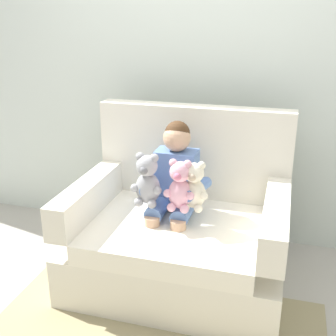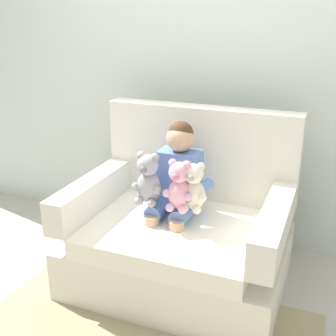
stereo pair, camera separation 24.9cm
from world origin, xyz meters
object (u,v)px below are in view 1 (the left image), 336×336
(armchair, at_px, (181,233))
(plush_pink, at_px, (180,186))
(plush_grey, at_px, (147,181))
(seated_child, at_px, (174,182))
(plush_cream, at_px, (194,187))

(armchair, bearing_deg, plush_pink, -79.07)
(plush_grey, bearing_deg, seated_child, 30.68)
(seated_child, height_order, plush_cream, seated_child)
(armchair, xyz_separation_m, plush_pink, (0.02, -0.13, 0.37))
(seated_child, bearing_deg, plush_cream, -37.52)
(armchair, height_order, seated_child, armchair)
(plush_cream, relative_size, plush_pink, 0.96)
(armchair, relative_size, seated_child, 1.57)
(armchair, bearing_deg, seated_child, 153.48)
(armchair, distance_m, seated_child, 0.34)
(plush_grey, bearing_deg, plush_cream, -14.25)
(seated_child, relative_size, plush_grey, 2.55)
(armchair, xyz_separation_m, seated_child, (-0.05, 0.03, 0.33))
(plush_cream, relative_size, plush_grey, 0.92)
(seated_child, relative_size, plush_pink, 2.67)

